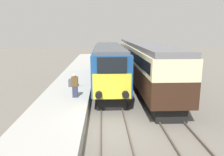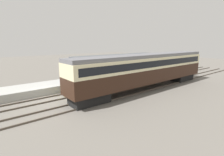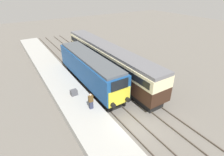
{
  "view_description": "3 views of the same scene",
  "coord_description": "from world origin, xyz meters",
  "px_view_note": "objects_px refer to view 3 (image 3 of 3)",
  "views": [
    {
      "loc": [
        -0.6,
        -11.01,
        5.29
      ],
      "look_at": [
        0.0,
        2.51,
        2.38
      ],
      "focal_mm": 35.0,
      "sensor_mm": 36.0,
      "label": 1
    },
    {
      "loc": [
        16.59,
        -5.64,
        5.56
      ],
      "look_at": [
        1.7,
        6.51,
        1.6
      ],
      "focal_mm": 28.0,
      "sensor_mm": 36.0,
      "label": 2
    },
    {
      "loc": [
        -8.01,
        -8.85,
        11.35
      ],
      "look_at": [
        1.7,
        6.51,
        1.6
      ],
      "focal_mm": 28.0,
      "sensor_mm": 36.0,
      "label": 3
    }
  ],
  "objects_px": {
    "locomotive": "(90,69)",
    "person_on_platform": "(91,101)",
    "passenger_carriage": "(107,57)",
    "luggage_crate": "(74,92)"
  },
  "relations": [
    {
      "from": "passenger_carriage",
      "to": "locomotive",
      "type": "bearing_deg",
      "value": -156.43
    },
    {
      "from": "locomotive",
      "to": "passenger_carriage",
      "type": "xyz_separation_m",
      "value": [
        3.4,
        1.48,
        0.34
      ]
    },
    {
      "from": "locomotive",
      "to": "luggage_crate",
      "type": "relative_size",
      "value": 19.15
    },
    {
      "from": "locomotive",
      "to": "person_on_platform",
      "type": "bearing_deg",
      "value": -114.98
    },
    {
      "from": "passenger_carriage",
      "to": "person_on_platform",
      "type": "distance_m",
      "value": 9.09
    },
    {
      "from": "locomotive",
      "to": "passenger_carriage",
      "type": "relative_size",
      "value": 0.66
    },
    {
      "from": "person_on_platform",
      "to": "locomotive",
      "type": "bearing_deg",
      "value": 65.02
    },
    {
      "from": "locomotive",
      "to": "luggage_crate",
      "type": "distance_m",
      "value": 3.95
    },
    {
      "from": "locomotive",
      "to": "person_on_platform",
      "type": "distance_m",
      "value": 5.95
    },
    {
      "from": "locomotive",
      "to": "passenger_carriage",
      "type": "bearing_deg",
      "value": 23.57
    }
  ]
}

